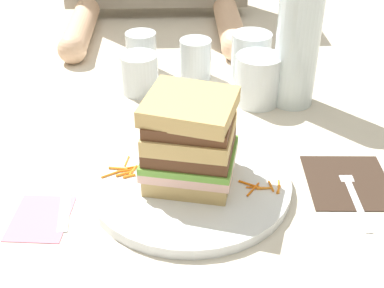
{
  "coord_description": "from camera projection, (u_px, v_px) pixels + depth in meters",
  "views": [
    {
      "loc": [
        -0.02,
        -0.63,
        0.47
      ],
      "look_at": [
        0.0,
        0.01,
        0.06
      ],
      "focal_mm": 49.11,
      "sensor_mm": 36.0,
      "label": 1
    }
  ],
  "objects": [
    {
      "name": "water_bottle",
      "position": [
        299.0,
        30.0,
        0.91
      ],
      "size": [
        0.08,
        0.08,
        0.31
      ],
      "color": "silver",
      "rests_on": "ground_plane"
    },
    {
      "name": "carrot_shred_10",
      "position": [
        249.0,
        184.0,
        0.75
      ],
      "size": [
        0.03,
        0.02,
        0.0
      ],
      "primitive_type": "cylinder",
      "rotation": [
        0.0,
        1.57,
        5.74
      ],
      "color": "orange",
      "rests_on": "main_plate"
    },
    {
      "name": "napkin_dark",
      "position": [
        348.0,
        182.0,
        0.78
      ],
      "size": [
        0.13,
        0.14,
        0.0
      ],
      "primitive_type": "cube",
      "rotation": [
        0.0,
        0.0,
        -0.04
      ],
      "color": "#38281E",
      "rests_on": "ground_plane"
    },
    {
      "name": "carrot_shred_11",
      "position": [
        253.0,
        189.0,
        0.74
      ],
      "size": [
        0.02,
        0.03,
        0.0
      ],
      "primitive_type": "cylinder",
      "rotation": [
        0.0,
        1.57,
        4.09
      ],
      "color": "orange",
      "rests_on": "main_plate"
    },
    {
      "name": "empty_tumbler_2",
      "position": [
        195.0,
        59.0,
        1.05
      ],
      "size": [
        0.06,
        0.06,
        0.08
      ],
      "primitive_type": "cylinder",
      "color": "silver",
      "rests_on": "ground_plane"
    },
    {
      "name": "empty_tumbler_3",
      "position": [
        141.0,
        52.0,
        1.08
      ],
      "size": [
        0.06,
        0.06,
        0.08
      ],
      "primitive_type": "cylinder",
      "color": "silver",
      "rests_on": "ground_plane"
    },
    {
      "name": "carrot_shred_7",
      "position": [
        126.0,
        171.0,
        0.77
      ],
      "size": [
        0.02,
        0.01,
        0.0
      ],
      "primitive_type": "cylinder",
      "rotation": [
        0.0,
        1.57,
        0.19
      ],
      "color": "orange",
      "rests_on": "main_plate"
    },
    {
      "name": "carrot_shred_6",
      "position": [
        129.0,
        176.0,
        0.76
      ],
      "size": [
        0.02,
        0.01,
        0.0
      ],
      "primitive_type": "cylinder",
      "rotation": [
        0.0,
        1.57,
        3.49
      ],
      "color": "orange",
      "rests_on": "main_plate"
    },
    {
      "name": "carrot_shred_4",
      "position": [
        111.0,
        174.0,
        0.77
      ],
      "size": [
        0.03,
        0.02,
        0.0
      ],
      "primitive_type": "cylinder",
      "rotation": [
        0.0,
        1.57,
        0.53
      ],
      "color": "orange",
      "rests_on": "main_plate"
    },
    {
      "name": "carrot_shred_12",
      "position": [
        271.0,
        186.0,
        0.74
      ],
      "size": [
        0.01,
        0.02,
        0.0
      ],
      "primitive_type": "cylinder",
      "rotation": [
        0.0,
        1.57,
        1.69
      ],
      "color": "orange",
      "rests_on": "main_plate"
    },
    {
      "name": "carrot_shred_1",
      "position": [
        118.0,
        168.0,
        0.78
      ],
      "size": [
        0.03,
        0.01,
        0.0
      ],
      "primitive_type": "cylinder",
      "rotation": [
        0.0,
        1.57,
        2.98
      ],
      "color": "orange",
      "rests_on": "main_plate"
    },
    {
      "name": "empty_tumbler_1",
      "position": [
        251.0,
        56.0,
        1.05
      ],
      "size": [
        0.08,
        0.08,
        0.09
      ],
      "primitive_type": "cylinder",
      "color": "silver",
      "rests_on": "ground_plane"
    },
    {
      "name": "carrot_shred_3",
      "position": [
        124.0,
        174.0,
        0.77
      ],
      "size": [
        0.02,
        0.01,
        0.0
      ],
      "primitive_type": "cylinder",
      "rotation": [
        0.0,
        1.57,
        0.38
      ],
      "color": "orange",
      "rests_on": "main_plate"
    },
    {
      "name": "carrot_shred_2",
      "position": [
        127.0,
        161.0,
        0.79
      ],
      "size": [
        0.01,
        0.03,
        0.0
      ],
      "primitive_type": "cylinder",
      "rotation": [
        0.0,
        1.57,
        4.54
      ],
      "color": "orange",
      "rests_on": "main_plate"
    },
    {
      "name": "fork",
      "position": [
        352.0,
        189.0,
        0.76
      ],
      "size": [
        0.02,
        0.17,
        0.0
      ],
      "color": "silver",
      "rests_on": "napkin_dark"
    },
    {
      "name": "carrot_shred_14",
      "position": [
        279.0,
        187.0,
        0.74
      ],
      "size": [
        0.01,
        0.03,
        0.0
      ],
      "primitive_type": "cylinder",
      "rotation": [
        0.0,
        1.57,
        4.54
      ],
      "color": "orange",
      "rests_on": "main_plate"
    },
    {
      "name": "carrot_shred_9",
      "position": [
        279.0,
        189.0,
        0.74
      ],
      "size": [
        0.01,
        0.02,
        0.0
      ],
      "primitive_type": "cylinder",
      "rotation": [
        0.0,
        1.57,
        4.32
      ],
      "color": "orange",
      "rests_on": "main_plate"
    },
    {
      "name": "empty_tumbler_0",
      "position": [
        139.0,
        73.0,
        1.0
      ],
      "size": [
        0.07,
        0.07,
        0.08
      ],
      "primitive_type": "cylinder",
      "color": "silver",
      "rests_on": "ground_plane"
    },
    {
      "name": "knife",
      "position": [
        67.0,
        188.0,
        0.76
      ],
      "size": [
        0.03,
        0.2,
        0.0
      ],
      "color": "silver",
      "rests_on": "ground_plane"
    },
    {
      "name": "carrot_shred_8",
      "position": [
        264.0,
        188.0,
        0.74
      ],
      "size": [
        0.02,
        0.0,
        0.0
      ],
      "primitive_type": "cylinder",
      "rotation": [
        0.0,
        1.57,
        3.19
      ],
      "color": "orange",
      "rests_on": "main_plate"
    },
    {
      "name": "juice_glass",
      "position": [
        258.0,
        81.0,
        0.96
      ],
      "size": [
        0.08,
        0.08,
        0.09
      ],
      "color": "white",
      "rests_on": "ground_plane"
    },
    {
      "name": "ground_plane",
      "position": [
        190.0,
        179.0,
        0.79
      ],
      "size": [
        3.0,
        3.0,
        0.0
      ],
      "primitive_type": "plane",
      "color": "beige"
    },
    {
      "name": "main_plate",
      "position": [
        193.0,
        183.0,
        0.76
      ],
      "size": [
        0.29,
        0.29,
        0.02
      ],
      "primitive_type": "cylinder",
      "color": "white",
      "rests_on": "ground_plane"
    },
    {
      "name": "sandwich",
      "position": [
        192.0,
        141.0,
        0.72
      ],
      "size": [
        0.15,
        0.14,
        0.13
      ],
      "color": "tan",
      "rests_on": "main_plate"
    },
    {
      "name": "carrot_shred_0",
      "position": [
        133.0,
        170.0,
        0.77
      ],
      "size": [
        0.01,
        0.02,
        0.0
      ],
      "primitive_type": "cylinder",
      "rotation": [
        0.0,
        1.57,
        1.19
      ],
      "color": "orange",
      "rests_on": "main_plate"
    },
    {
      "name": "carrot_shred_5",
      "position": [
        132.0,
        167.0,
        0.78
      ],
      "size": [
        0.03,
        0.01,
        0.0
      ],
      "primitive_type": "cylinder",
      "rotation": [
        0.0,
        1.57,
        3.35
      ],
      "color": "orange",
      "rests_on": "main_plate"
    },
    {
      "name": "napkin_pink",
      "position": [
        41.0,
        218.0,
        0.71
      ],
      "size": [
        0.08,
        0.1,
        0.0
      ],
      "primitive_type": "cube",
      "rotation": [
        0.0,
        0.0,
        -0.09
      ],
      "color": "pink",
      "rests_on": "ground_plane"
    },
    {
      "name": "carrot_shred_13",
      "position": [
        255.0,
        188.0,
        0.74
      ],
      "size": [
        0.03,
        0.0,
        0.0
      ],
      "primitive_type": "cylinder",
      "rotation": [
        0.0,
        1.57,
        3.06
      ],
      "color": "orange",
      "rests_on": "main_plate"
    }
  ]
}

